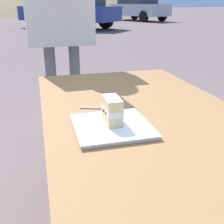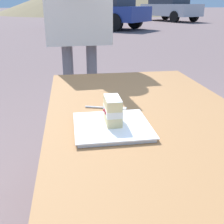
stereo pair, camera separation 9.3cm
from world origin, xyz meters
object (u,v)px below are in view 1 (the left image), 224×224
object	(u,v)px
diner_person	(59,4)
parked_car_far	(139,8)
patio_table	(147,139)
dessert_plate	(112,126)
dessert_fork	(104,108)
cake_slice	(112,110)
parked_car_near	(70,11)

from	to	relation	value
diner_person	parked_car_far	size ratio (longest dim) A/B	0.36
patio_table	dessert_plate	bearing A→B (deg)	113.74
dessert_fork	cake_slice	bearing A→B (deg)	176.41
dessert_fork	diner_person	distance (m)	1.04
cake_slice	patio_table	bearing A→B (deg)	-70.28
patio_table	dessert_fork	distance (m)	0.21
dessert_plate	dessert_fork	xyz separation A→B (m)	(0.19, -0.02, -0.00)
dessert_plate	dessert_fork	size ratio (longest dim) A/B	1.54
dessert_fork	dessert_plate	bearing A→B (deg)	175.26
cake_slice	parked_car_near	size ratio (longest dim) A/B	0.02
patio_table	cake_slice	size ratio (longest dim) A/B	14.42
dessert_fork	parked_car_near	world-z (taller)	parked_car_near
patio_table	dessert_plate	world-z (taller)	dessert_plate
dessert_fork	diner_person	xyz separation A→B (m)	(0.96, 0.07, 0.39)
patio_table	dessert_fork	bearing A→B (deg)	49.80
diner_person	parked_car_far	xyz separation A→B (m)	(16.71, -6.66, -0.27)
diner_person	parked_car_near	world-z (taller)	diner_person
patio_table	parked_car_far	size ratio (longest dim) A/B	0.32
patio_table	parked_car_near	world-z (taller)	parked_car_near
dessert_plate	parked_car_near	bearing A→B (deg)	-6.20
dessert_plate	dessert_fork	bearing A→B (deg)	-4.74
parked_car_near	parked_car_far	xyz separation A→B (m)	(5.18, -5.22, 0.04)
dessert_plate	dessert_fork	world-z (taller)	dessert_plate
parked_car_near	dessert_fork	bearing A→B (deg)	173.77
cake_slice	parked_car_near	distance (m)	12.75
patio_table	diner_person	world-z (taller)	diner_person
dessert_plate	parked_car_far	xyz separation A→B (m)	(17.87, -6.60, 0.12)
parked_car_near	diner_person	bearing A→B (deg)	172.90
dessert_fork	parked_car_far	bearing A→B (deg)	-20.44
cake_slice	parked_car_far	bearing A→B (deg)	-20.28
patio_table	parked_car_near	xyz separation A→B (m)	(12.62, -1.22, 0.19)
patio_table	parked_car_far	world-z (taller)	parked_car_far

